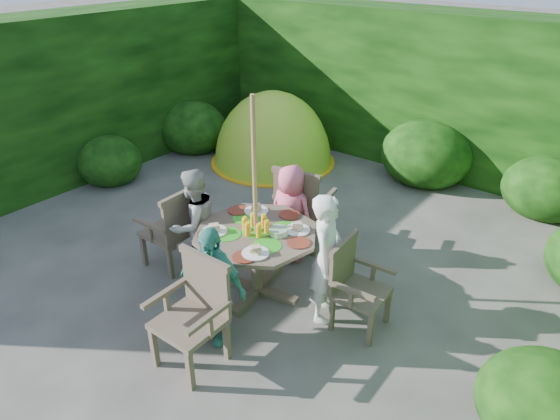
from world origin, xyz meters
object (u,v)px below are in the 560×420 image
Objects in this scene: child_right at (327,258)px; child_left at (194,224)px; parasol_pole at (255,203)px; child_back at (291,213)px; garden_chair_front at (195,311)px; garden_chair_left at (174,228)px; dome_tent at (272,162)px; child_front at (212,285)px; patio_table at (257,241)px; garden_chair_right at (355,285)px; garden_chair_back at (302,206)px.

child_right is 1.60m from child_left.
child_left is (-0.79, -0.14, -0.46)m from parasol_pole.
child_right is at bearing 142.39° from child_back.
parasol_pole is 1.85× the size of child_back.
child_right reaches higher than child_left.
child_back is at bearing 99.40° from garden_chair_front.
child_back reaches higher than garden_chair_front.
child_back is at bearing 134.71° from garden_chair_left.
dome_tent reaches higher than child_back.
child_right is 1.13m from child_front.
patio_table is 0.45m from parasol_pole.
parasol_pole is 1.71× the size of child_left.
child_back is at bearing 34.92° from child_right.
garden_chair_right is 1.91m from child_left.
parasol_pole is 0.95m from child_back.
parasol_pole is at bearing 96.26° from garden_chair_right.
parasol_pole reaches higher than garden_chair_front.
child_left is at bearing -169.77° from parasol_pole.
patio_table is 1.11m from garden_chair_left.
parasol_pole reaches higher than garden_chair_right.
garden_chair_back is at bearing 99.33° from garden_chair_front.
garden_chair_front is (0.21, -1.07, -0.57)m from parasol_pole.
child_left is at bearing 96.09° from garden_chair_right.
parasol_pole is 2.49× the size of garden_chair_right.
child_back is (0.65, 0.93, -0.05)m from child_left.
dome_tent reaches higher than garden_chair_front.
garden_chair_left is at bearing -169.14° from parasol_pole.
child_left reaches higher than child_back.
patio_table is 1.29× the size of child_back.
child_front reaches higher than garden_chair_right.
garden_chair_front is (1.28, -0.87, 0.01)m from garden_chair_left.
garden_chair_left is at bearing 144.71° from garden_chair_front.
garden_chair_back is at bearing 26.25° from child_right.
garden_chair_left is at bearing 43.95° from child_back.
patio_table is at bearing 89.83° from garden_chair_back.
parasol_pole is 1.27m from garden_chair_right.
patio_table is at bearing 96.21° from garden_chair_right.
garden_chair_back is 0.29m from child_back.
child_back is at bearing -36.89° from dome_tent.
child_left is at bearing 135.64° from garden_chair_front.
garden_chair_front is 0.31m from child_front.
patio_table is at bearing 79.85° from child_right.
child_front is 0.50× the size of dome_tent.
child_left is at bearing 100.51° from garden_chair_left.
child_right is (1.86, 0.35, 0.17)m from garden_chair_left.
garden_chair_left is (-2.16, -0.41, 0.04)m from garden_chair_right.
dome_tent is (-2.00, 1.89, -0.56)m from garden_chair_back.
dome_tent is at bearing 119.56° from garden_chair_front.
garden_chair_back is (-0.19, 1.07, -0.54)m from parasol_pole.
garden_chair_back reaches higher than garden_chair_right.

